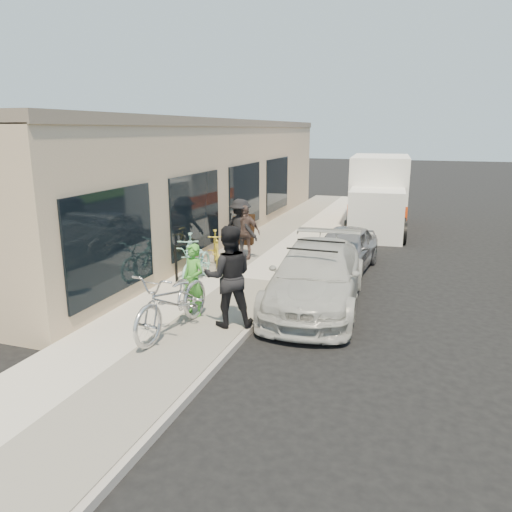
% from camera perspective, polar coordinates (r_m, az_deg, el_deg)
% --- Properties ---
extents(ground, '(120.00, 120.00, 0.00)m').
position_cam_1_polar(ground, '(9.81, 1.71, -9.09)').
color(ground, black).
rests_on(ground, ground).
extents(sidewalk, '(3.00, 34.00, 0.15)m').
position_cam_1_polar(sidewalk, '(13.08, -2.73, -2.70)').
color(sidewalk, beige).
rests_on(sidewalk, ground).
extents(curb, '(0.12, 34.00, 0.13)m').
position_cam_1_polar(curb, '(12.61, 3.84, -3.41)').
color(curb, '#A09892').
rests_on(curb, ground).
extents(storefront, '(3.60, 20.00, 4.22)m').
position_cam_1_polar(storefront, '(18.46, -6.47, 8.71)').
color(storefront, '#CAAF8C').
rests_on(storefront, ground).
extents(bike_rack, '(0.08, 0.69, 0.96)m').
position_cam_1_polar(bike_rack, '(12.79, -8.47, -0.17)').
color(bike_rack, black).
rests_on(bike_rack, sidewalk).
extents(sandwich_board, '(0.65, 0.66, 0.98)m').
position_cam_1_polar(sandwich_board, '(16.55, -1.36, 3.01)').
color(sandwich_board, black).
rests_on(sandwich_board, sidewalk).
extents(sedan_white, '(2.32, 4.94, 1.43)m').
position_cam_1_polar(sedan_white, '(11.24, 6.90, -2.33)').
color(sedan_white, '#B8B8B4').
rests_on(sedan_white, ground).
extents(sedan_silver, '(1.72, 3.73, 1.24)m').
position_cam_1_polar(sedan_silver, '(14.21, 10.04, 0.75)').
color(sedan_silver, gray).
rests_on(sedan_silver, ground).
extents(moving_truck, '(2.59, 5.94, 2.85)m').
position_cam_1_polar(moving_truck, '(20.65, 13.81, 6.58)').
color(moving_truck, white).
rests_on(moving_truck, ground).
extents(tandem_bike, '(1.03, 2.43, 1.24)m').
position_cam_1_polar(tandem_bike, '(9.50, -9.43, -5.08)').
color(tandem_bike, silver).
rests_on(tandem_bike, sidewalk).
extents(woman_rider, '(0.64, 0.54, 1.50)m').
position_cam_1_polar(woman_rider, '(10.27, -7.17, -2.75)').
color(woman_rider, green).
rests_on(woman_rider, sidewalk).
extents(man_standing, '(1.19, 1.08, 1.99)m').
position_cam_1_polar(man_standing, '(9.62, -3.15, -2.33)').
color(man_standing, black).
rests_on(man_standing, sidewalk).
extents(cruiser_bike_a, '(1.17, 1.91, 1.11)m').
position_cam_1_polar(cruiser_bike_a, '(13.01, -7.58, -0.01)').
color(cruiser_bike_a, '#85C7B9').
rests_on(cruiser_bike_a, sidewalk).
extents(cruiser_bike_b, '(0.81, 1.91, 0.98)m').
position_cam_1_polar(cruiser_bike_b, '(12.60, -6.75, -0.77)').
color(cruiser_bike_b, '#85C7B9').
rests_on(cruiser_bike_b, sidewalk).
extents(cruiser_bike_c, '(1.17, 1.68, 0.99)m').
position_cam_1_polar(cruiser_bike_c, '(13.97, -4.60, 0.81)').
color(cruiser_bike_c, gold).
rests_on(cruiser_bike_c, sidewalk).
extents(bystander_a, '(1.27, 0.93, 1.76)m').
position_cam_1_polar(bystander_a, '(14.85, -1.80, 3.17)').
color(bystander_a, black).
rests_on(bystander_a, sidewalk).
extents(bystander_b, '(0.95, 0.43, 1.60)m').
position_cam_1_polar(bystander_b, '(14.72, -1.33, 2.76)').
color(bystander_b, brown).
rests_on(bystander_b, sidewalk).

